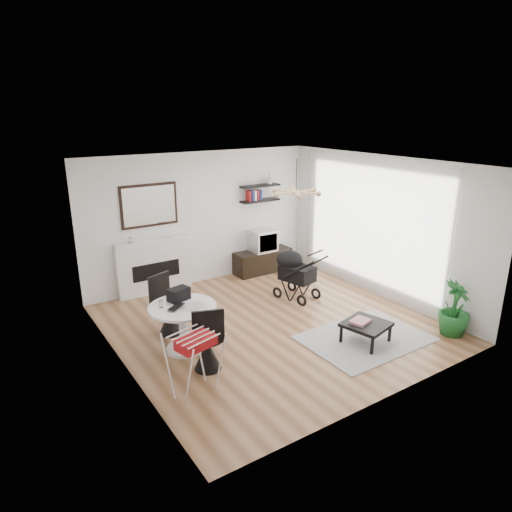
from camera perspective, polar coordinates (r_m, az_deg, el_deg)
floor at (r=7.85m, az=1.90°, el=-8.50°), size 5.00×5.00×0.00m
ceiling at (r=7.07m, az=2.12°, el=11.49°), size 5.00×5.00×0.00m
wall_back at (r=9.43m, az=-6.81°, el=4.68°), size 5.00×0.00×5.00m
wall_left at (r=6.32m, az=-16.89°, el=-2.70°), size 0.00×5.00×5.00m
wall_right at (r=8.98m, az=15.19°, el=3.49°), size 0.00×5.00×5.00m
sheer_curtain at (r=9.03m, az=13.83°, el=3.69°), size 0.04×3.60×2.60m
fireplace at (r=9.12m, az=-12.61°, el=-0.44°), size 1.50×0.17×2.16m
shelf_lower at (r=9.93m, az=0.52°, el=6.95°), size 0.90×0.25×0.04m
shelf_upper at (r=9.87m, az=0.52°, el=8.77°), size 0.90×0.25×0.04m
pendant_lamp at (r=7.80m, az=5.03°, el=7.96°), size 0.90×0.90×0.10m
tv_console at (r=10.19m, az=0.84°, el=-0.64°), size 1.32×0.46×0.49m
crt_tv at (r=10.04m, az=0.83°, el=1.96°), size 0.54×0.47×0.47m
dining_table at (r=6.92m, az=-9.09°, el=-8.07°), size 1.00×1.00×0.73m
laptop at (r=6.74m, az=-9.60°, el=-6.39°), size 0.38×0.35×0.03m
black_bag at (r=6.99m, az=-9.66°, el=-4.72°), size 0.36×0.27×0.19m
newspaper at (r=6.78m, az=-7.76°, el=-6.20°), size 0.35×0.30×0.01m
drinking_glass at (r=6.81m, az=-11.79°, el=-5.88°), size 0.06×0.06×0.11m
chair_far at (r=7.57m, az=-10.81°, el=-7.29°), size 0.51×0.53×0.98m
chair_near at (r=6.49m, az=-6.08°, el=-11.53°), size 0.52×0.53×0.99m
drying_rack at (r=5.96m, az=-7.70°, el=-13.06°), size 0.67×0.65×0.84m
stroller at (r=8.79m, az=4.87°, el=-2.47°), size 0.70×0.91×1.02m
rug at (r=7.59m, az=13.43°, el=-9.95°), size 1.93×1.39×0.01m
coffee_table at (r=7.34m, az=13.60°, el=-8.38°), size 0.76×0.76×0.32m
magazines at (r=7.31m, az=12.90°, el=-7.95°), size 0.35×0.30×0.04m
potted_plant at (r=7.99m, az=23.56°, el=-6.02°), size 0.64×0.64×0.90m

